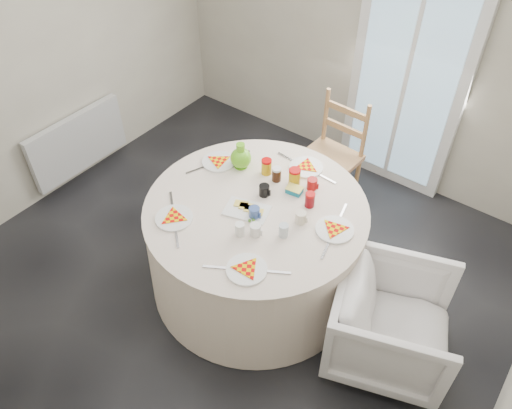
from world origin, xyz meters
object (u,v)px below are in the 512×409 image
Objects in this scene: wooden_chair at (329,160)px; armchair at (393,320)px; table at (256,246)px; radiator at (78,143)px; green_pitcher at (241,157)px.

wooden_chair is 1.57m from armchair.
armchair is at bearing 0.70° from table.
radiator is at bearing -148.90° from wooden_chair.
table is at bearing 71.65° from armchair.
wooden_chair reaches higher than table.
table reaches higher than radiator.
green_pitcher reaches higher than armchair.
wooden_chair is (2.05, 1.07, 0.09)m from radiator.
green_pitcher is (1.74, 0.25, 0.49)m from radiator.
radiator is 0.62× the size of table.
armchair is (3.19, -0.01, 0.01)m from radiator.
radiator is 4.96× the size of green_pitcher.
table is 1.10m from wooden_chair.
table reaches higher than armchair.
table is (2.09, -0.03, -0.01)m from radiator.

